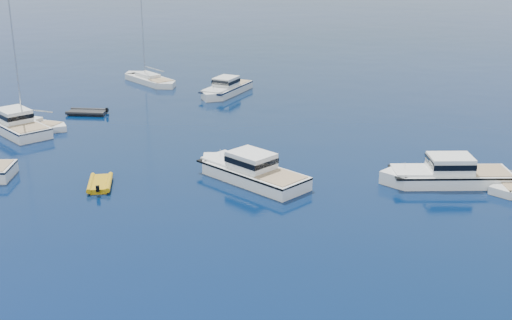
% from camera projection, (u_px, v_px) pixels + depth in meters
% --- Properties ---
extents(motor_cruiser_centre, '(11.22, 5.64, 2.82)m').
position_uv_depth(motor_cruiser_centre, '(249.00, 180.00, 50.36)').
color(motor_cruiser_centre, white).
rests_on(motor_cruiser_centre, ground).
extents(motor_cruiser_far_l, '(11.04, 6.11, 2.77)m').
position_uv_depth(motor_cruiser_far_l, '(15.00, 131.00, 62.72)').
color(motor_cruiser_far_l, white).
rests_on(motor_cruiser_far_l, ground).
extents(motor_cruiser_distant, '(10.57, 8.27, 2.75)m').
position_uv_depth(motor_cruiser_distant, '(446.00, 183.00, 49.66)').
color(motor_cruiser_distant, white).
rests_on(motor_cruiser_distant, ground).
extents(motor_cruiser_horizon, '(3.82, 9.76, 2.50)m').
position_uv_depth(motor_cruiser_horizon, '(225.00, 94.00, 77.00)').
color(motor_cruiser_horizon, white).
rests_on(motor_cruiser_horizon, ground).
extents(sailboat_mid_l, '(8.96, 3.72, 12.80)m').
position_uv_depth(sailboat_mid_l, '(31.00, 127.00, 63.80)').
color(sailboat_mid_l, white).
rests_on(sailboat_mid_l, ground).
extents(sailboat_far_l, '(11.05, 6.12, 15.77)m').
position_uv_depth(sailboat_far_l, '(150.00, 83.00, 82.83)').
color(sailboat_far_l, silver).
rests_on(sailboat_far_l, ground).
extents(tender_yellow, '(3.89, 4.14, 0.95)m').
position_uv_depth(tender_yellow, '(100.00, 186.00, 49.06)').
color(tender_yellow, '#C8920B').
rests_on(tender_yellow, ground).
extents(tender_grey_far, '(4.77, 3.82, 0.95)m').
position_uv_depth(tender_grey_far, '(87.00, 114.00, 68.43)').
color(tender_grey_far, black).
rests_on(tender_grey_far, ground).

